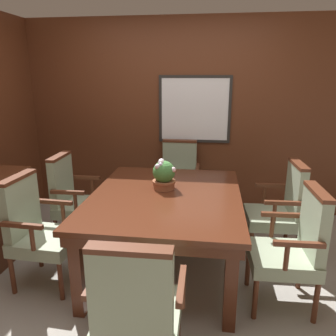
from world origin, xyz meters
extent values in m
plane|color=#A39E93|center=(0.00, 0.00, 0.00)|extent=(14.00, 14.00, 0.00)
cube|color=#5B2D19|center=(0.00, 1.76, 1.23)|extent=(7.20, 0.06, 2.45)
cube|color=white|center=(0.25, 1.72, 1.34)|extent=(0.84, 0.01, 0.77)
cube|color=#282623|center=(0.25, 1.72, 1.74)|extent=(0.91, 0.02, 0.04)
cube|color=#282623|center=(0.25, 1.72, 0.94)|extent=(0.91, 0.02, 0.03)
cube|color=#282623|center=(-0.19, 1.72, 1.34)|extent=(0.04, 0.02, 0.77)
cube|color=#282623|center=(0.68, 1.72, 1.34)|extent=(0.03, 0.02, 0.77)
cube|color=#4C2314|center=(-0.47, -0.46, 0.35)|extent=(0.09, 0.09, 0.69)
cube|color=#4C2314|center=(0.64, -0.46, 0.35)|extent=(0.09, 0.09, 0.69)
cube|color=#4C2314|center=(-0.47, 0.97, 0.35)|extent=(0.09, 0.09, 0.69)
cube|color=#4C2314|center=(0.64, 0.97, 0.35)|extent=(0.09, 0.09, 0.69)
cube|color=#4C2314|center=(0.09, 0.26, 0.65)|extent=(1.26, 1.58, 0.09)
cube|color=#4C2314|center=(0.09, 0.26, 0.71)|extent=(1.32, 1.64, 0.04)
cylinder|color=#562B19|center=(-0.14, 1.20, 0.17)|extent=(0.04, 0.04, 0.34)
cylinder|color=#562B19|center=(0.27, 1.19, 0.17)|extent=(0.04, 0.04, 0.34)
cylinder|color=#562B19|center=(-0.13, 1.63, 0.17)|extent=(0.04, 0.04, 0.34)
cylinder|color=#562B19|center=(0.28, 1.62, 0.17)|extent=(0.04, 0.04, 0.34)
cube|color=#93A384|center=(0.07, 1.41, 0.39)|extent=(0.48, 0.50, 0.11)
cube|color=#93A384|center=(0.08, 1.62, 0.69)|extent=(0.43, 0.09, 0.49)
cube|color=#562B19|center=(0.08, 1.62, 0.95)|extent=(0.43, 0.10, 0.03)
cylinder|color=#562B19|center=(-0.17, 1.38, 0.55)|extent=(0.04, 0.04, 0.20)
cube|color=#562B19|center=(-0.17, 1.45, 0.65)|extent=(0.04, 0.35, 0.04)
cylinder|color=#562B19|center=(0.31, 1.37, 0.55)|extent=(0.04, 0.04, 0.20)
cube|color=#562B19|center=(0.32, 1.44, 0.65)|extent=(0.04, 0.35, 0.04)
cylinder|color=#562B19|center=(0.30, -0.66, 0.17)|extent=(0.04, 0.04, 0.34)
cylinder|color=#562B19|center=(-0.11, -0.67, 0.17)|extent=(0.04, 0.04, 0.34)
cube|color=#93A384|center=(0.10, -0.88, 0.39)|extent=(0.48, 0.50, 0.11)
cube|color=#93A384|center=(0.10, -1.09, 0.69)|extent=(0.43, 0.09, 0.49)
cube|color=#562B19|center=(0.10, -1.09, 0.95)|extent=(0.43, 0.10, 0.03)
cylinder|color=#562B19|center=(0.34, -0.84, 0.55)|extent=(0.04, 0.04, 0.20)
cube|color=#562B19|center=(0.34, -0.91, 0.65)|extent=(0.04, 0.35, 0.04)
cylinder|color=#562B19|center=(-0.15, -0.85, 0.55)|extent=(0.04, 0.04, 0.20)
cube|color=#562B19|center=(-0.15, -0.92, 0.65)|extent=(0.04, 0.35, 0.04)
cylinder|color=#562B19|center=(-0.65, 0.44, 0.17)|extent=(0.04, 0.04, 0.34)
cylinder|color=#562B19|center=(-0.66, 0.85, 0.17)|extent=(0.04, 0.04, 0.34)
cylinder|color=#562B19|center=(-1.09, 0.43, 0.17)|extent=(0.04, 0.04, 0.34)
cylinder|color=#562B19|center=(-1.09, 0.84, 0.17)|extent=(0.04, 0.04, 0.34)
cube|color=#93A384|center=(-0.87, 0.64, 0.39)|extent=(0.50, 0.48, 0.11)
cube|color=#93A384|center=(-1.08, 0.64, 0.69)|extent=(0.09, 0.43, 0.49)
cube|color=#562B19|center=(-1.08, 0.64, 0.95)|extent=(0.10, 0.43, 0.03)
cylinder|color=#562B19|center=(-0.83, 0.40, 0.55)|extent=(0.04, 0.04, 0.20)
cube|color=#562B19|center=(-0.91, 0.40, 0.65)|extent=(0.35, 0.04, 0.04)
cylinder|color=#562B19|center=(-0.84, 0.89, 0.55)|extent=(0.04, 0.04, 0.20)
cube|color=#562B19|center=(-0.92, 0.89, 0.65)|extent=(0.35, 0.04, 0.04)
cylinder|color=#562B19|center=(0.82, 0.08, 0.17)|extent=(0.04, 0.04, 0.34)
cylinder|color=#562B19|center=(0.84, -0.33, 0.17)|extent=(0.04, 0.04, 0.34)
cylinder|color=#562B19|center=(1.26, 0.09, 0.17)|extent=(0.04, 0.04, 0.34)
cylinder|color=#562B19|center=(1.27, -0.31, 0.17)|extent=(0.04, 0.04, 0.34)
cube|color=#93A384|center=(1.05, -0.12, 0.39)|extent=(0.51, 0.48, 0.11)
cube|color=#93A384|center=(1.25, -0.11, 0.69)|extent=(0.09, 0.43, 0.49)
cube|color=#562B19|center=(1.25, -0.11, 0.95)|extent=(0.10, 0.43, 0.03)
cylinder|color=#562B19|center=(1.00, 0.13, 0.55)|extent=(0.04, 0.04, 0.20)
cube|color=#562B19|center=(1.08, 0.13, 0.65)|extent=(0.35, 0.05, 0.04)
cylinder|color=#562B19|center=(1.02, -0.36, 0.55)|extent=(0.04, 0.04, 0.20)
cube|color=#562B19|center=(1.09, -0.36, 0.65)|extent=(0.35, 0.05, 0.04)
cylinder|color=#562B19|center=(-0.68, -0.32, 0.17)|extent=(0.04, 0.04, 0.34)
cylinder|color=#562B19|center=(-0.66, 0.09, 0.17)|extent=(0.04, 0.04, 0.34)
cylinder|color=#562B19|center=(-1.12, -0.30, 0.17)|extent=(0.04, 0.04, 0.34)
cylinder|color=#562B19|center=(-1.10, 0.11, 0.17)|extent=(0.04, 0.04, 0.34)
cube|color=#93A384|center=(-0.89, -0.10, 0.39)|extent=(0.52, 0.49, 0.11)
cube|color=#93A384|center=(-1.10, -0.09, 0.69)|extent=(0.10, 0.43, 0.49)
cube|color=#562B19|center=(-1.10, -0.09, 0.95)|extent=(0.11, 0.44, 0.03)
cylinder|color=#562B19|center=(-0.86, -0.35, 0.55)|extent=(0.04, 0.04, 0.20)
cube|color=#562B19|center=(-0.94, -0.34, 0.65)|extent=(0.35, 0.05, 0.04)
cylinder|color=#562B19|center=(-0.84, 0.14, 0.55)|extent=(0.04, 0.04, 0.20)
cube|color=#562B19|center=(-0.91, 0.14, 0.65)|extent=(0.35, 0.05, 0.04)
cylinder|color=#562B19|center=(0.87, 0.83, 0.17)|extent=(0.04, 0.04, 0.34)
cylinder|color=#562B19|center=(0.88, 0.42, 0.17)|extent=(0.04, 0.04, 0.34)
cylinder|color=#562B19|center=(1.30, 0.85, 0.17)|extent=(0.04, 0.04, 0.34)
cylinder|color=#562B19|center=(1.32, 0.44, 0.17)|extent=(0.04, 0.04, 0.34)
cube|color=#93A384|center=(1.09, 0.64, 0.39)|extent=(0.51, 0.49, 0.11)
cube|color=#93A384|center=(1.30, 0.65, 0.69)|extent=(0.10, 0.43, 0.49)
cube|color=#562B19|center=(1.30, 0.65, 0.95)|extent=(0.11, 0.43, 0.03)
cylinder|color=#562B19|center=(1.04, 0.88, 0.55)|extent=(0.04, 0.04, 0.20)
cube|color=#562B19|center=(1.12, 0.88, 0.65)|extent=(0.35, 0.05, 0.04)
cylinder|color=#562B19|center=(1.06, 0.39, 0.55)|extent=(0.04, 0.04, 0.20)
cube|color=#562B19|center=(1.14, 0.40, 0.65)|extent=(0.35, 0.05, 0.04)
cylinder|color=#9E5638|center=(0.05, 0.40, 0.78)|extent=(0.20, 0.20, 0.08)
cylinder|color=#9E5638|center=(0.05, 0.40, 0.81)|extent=(0.21, 0.21, 0.02)
sphere|color=#427F3D|center=(0.05, 0.40, 0.90)|extent=(0.21, 0.21, 0.21)
sphere|color=silver|center=(0.03, 0.35, 0.98)|extent=(0.04, 0.04, 0.04)
sphere|color=silver|center=(0.07, 0.48, 0.95)|extent=(0.04, 0.04, 0.04)
sphere|color=silver|center=(0.03, 0.38, 0.99)|extent=(0.06, 0.06, 0.06)
sphere|color=silver|center=(0.00, 0.34, 0.97)|extent=(0.05, 0.05, 0.05)
sphere|color=silver|center=(0.02, 0.43, 0.99)|extent=(0.06, 0.06, 0.06)
sphere|color=silver|center=(0.14, 0.37, 0.93)|extent=(0.05, 0.05, 0.05)
sphere|color=silver|center=(0.01, 0.45, 0.97)|extent=(0.04, 0.04, 0.04)
sphere|color=silver|center=(0.02, 0.41, 0.99)|extent=(0.05, 0.05, 0.05)
sphere|color=#4C422D|center=(-1.39, 0.13, 0.64)|extent=(0.03, 0.03, 0.03)
sphere|color=#4C422D|center=(-1.39, 0.35, 0.33)|extent=(0.03, 0.03, 0.03)
camera|label=1|loc=(0.47, -2.45, 1.76)|focal=35.00mm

